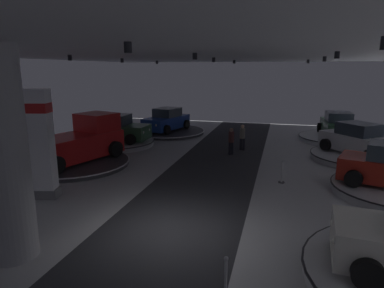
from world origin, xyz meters
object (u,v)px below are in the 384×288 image
Objects in this scene: column_left at (4,157)px; display_car_far_left at (116,129)px; display_platform_far_right at (358,157)px; brand_sign_pylon at (38,143)px; visitor_walking_far at (242,136)px; pickup_truck_mid_left at (78,142)px; display_platform_deep_left at (167,131)px; display_platform_deep_right at (336,138)px; display_platform_mid_left at (74,163)px; display_car_deep_right at (337,126)px; display_car_deep_left at (167,120)px; display_platform_far_left at (117,143)px; display_car_far_right at (360,140)px; visitor_walking_near at (231,140)px.

display_car_far_left is (-3.69, 12.75, -1.67)m from column_left.
display_platform_far_right is 1.18× the size of display_car_far_left.
visitor_walking_far is (6.59, 9.75, -1.26)m from brand_sign_pylon.
pickup_truck_mid_left reaches higher than display_platform_far_right.
display_platform_deep_left is 12.37m from display_platform_deep_right.
display_car_deep_right is (13.98, 10.06, 0.95)m from display_platform_mid_left.
display_car_deep_left is 9.98m from display_platform_mid_left.
display_car_deep_left reaches higher than display_platform_far_left.
display_car_far_left is at bearing -159.70° from display_platform_deep_right.
display_platform_far_right is (10.86, 12.93, -2.57)m from column_left.
display_platform_far_left is (-14.52, -0.19, -0.00)m from display_platform_far_right.
column_left is at bearing -83.68° from display_platform_deep_left.
display_platform_deep_left is at bearing 70.82° from display_platform_far_left.
display_car_far_left is (-1.74, -4.90, 0.95)m from display_platform_deep_left.
display_platform_far_right reaches higher than display_platform_deep_left.
pickup_truck_mid_left is (-1.52, -9.47, 1.05)m from display_platform_deep_left.
display_car_deep_right is (14.07, 5.18, 0.91)m from display_platform_far_left.
display_car_far_right is 2.76× the size of visitor_walking_near.
brand_sign_pylon is 4.79m from display_platform_mid_left.
column_left is at bearing -107.86° from visitor_walking_near.
pickup_truck_mid_left is at bearing -161.64° from display_platform_far_right.
column_left is at bearing -120.14° from display_car_deep_right.
pickup_truck_mid_left reaches higher than display_platform_mid_left.
display_platform_mid_left is 9.81m from visitor_walking_far.
display_platform_far_left is at bearing 175.96° from visitor_walking_near.
pickup_truck_mid_left is at bearing -145.94° from visitor_walking_far.
display_platform_deep_left is at bearing 96.32° from column_left.
display_car_deep_left is 0.89× the size of display_platform_far_right.
visitor_walking_far reaches higher than display_platform_mid_left.
visitor_walking_near and visitor_walking_far have the same top height.
display_car_deep_right is 8.64m from visitor_walking_near.
visitor_walking_far is (-6.44, 0.58, 0.73)m from display_platform_far_right.
pickup_truck_mid_left is at bearing -99.16° from display_car_deep_left.
display_car_deep_left is 12.39m from display_platform_deep_right.
display_car_far_left is 0.85× the size of display_platform_deep_right.
brand_sign_pylon is at bearing -73.45° from pickup_truck_mid_left.
display_platform_far_left is (-1.71, -4.93, -0.82)m from display_car_deep_left.
column_left is 20.80m from display_car_deep_right.
display_platform_far_left is at bearing 106.01° from column_left.
pickup_truck_mid_left reaches higher than display_platform_deep_left.
display_platform_deep_left is 8.05m from visitor_walking_near.
display_car_far_left is 4.97m from display_platform_mid_left.
display_platform_mid_left is 1.09m from pickup_truck_mid_left.
display_platform_far_right is at bearing -50.46° from display_car_far_right.
display_car_deep_left is at bearing 89.08° from brand_sign_pylon.
display_platform_far_right is 1.15× the size of display_car_far_right.
brand_sign_pylon reaches higher than display_car_deep_left.
display_car_far_right reaches higher than display_platform_far_right.
display_platform_mid_left is at bearing -160.55° from display_car_far_right.
display_platform_far_left is at bearing 99.42° from brand_sign_pylon.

